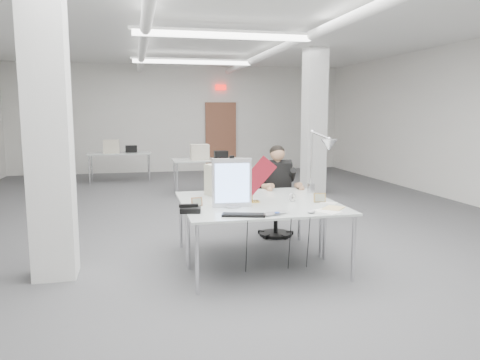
% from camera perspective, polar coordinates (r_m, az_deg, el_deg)
% --- Properties ---
extents(room_shell, '(10.04, 14.04, 3.24)m').
position_cam_1_polar(room_shell, '(7.61, -1.78, 7.42)').
color(room_shell, '#4B4B4D').
rests_on(room_shell, ground).
extents(desk_main, '(1.80, 0.90, 0.02)m').
position_cam_1_polar(desk_main, '(5.15, 3.45, -3.70)').
color(desk_main, silver).
rests_on(desk_main, room_shell).
extents(desk_second, '(1.80, 0.90, 0.02)m').
position_cam_1_polar(desk_second, '(6.00, 1.06, -1.96)').
color(desk_second, silver).
rests_on(desk_second, room_shell).
extents(bg_desk_a, '(1.60, 0.80, 0.02)m').
position_cam_1_polar(bg_desk_a, '(10.51, -3.85, 2.45)').
color(bg_desk_a, silver).
rests_on(bg_desk_a, room_shell).
extents(bg_desk_b, '(1.60, 0.80, 0.02)m').
position_cam_1_polar(bg_desk_b, '(12.59, -14.47, 3.17)').
color(bg_desk_b, silver).
rests_on(bg_desk_b, room_shell).
extents(filing_cabinet, '(0.45, 0.55, 1.20)m').
position_cam_1_polar(filing_cabinet, '(14.19, -21.16, 2.85)').
color(filing_cabinet, gray).
rests_on(filing_cabinet, room_shell).
extents(office_chair, '(0.53, 0.53, 1.07)m').
position_cam_1_polar(office_chair, '(6.84, 4.40, -2.48)').
color(office_chair, black).
rests_on(office_chair, room_shell).
extents(seated_person, '(0.52, 0.64, 0.95)m').
position_cam_1_polar(seated_person, '(6.74, 4.56, 0.50)').
color(seated_person, black).
rests_on(seated_person, office_chair).
extents(monitor, '(0.44, 0.07, 0.55)m').
position_cam_1_polar(monitor, '(5.20, -1.00, -0.35)').
color(monitor, silver).
rests_on(monitor, desk_main).
extents(pennant, '(0.46, 0.11, 0.50)m').
position_cam_1_polar(pennant, '(5.22, 1.99, 0.29)').
color(pennant, maroon).
rests_on(pennant, monitor).
extents(keyboard, '(0.47, 0.27, 0.02)m').
position_cam_1_polar(keyboard, '(4.80, 0.45, -4.28)').
color(keyboard, black).
rests_on(keyboard, desk_main).
extents(laptop, '(0.34, 0.29, 0.02)m').
position_cam_1_polar(laptop, '(4.85, 4.54, -4.18)').
color(laptop, '#B2B2B7').
rests_on(laptop, desk_main).
extents(mouse, '(0.10, 0.07, 0.04)m').
position_cam_1_polar(mouse, '(4.97, 8.69, -3.85)').
color(mouse, '#ABACB0').
rests_on(mouse, desk_main).
extents(bankers_lamp, '(0.29, 0.18, 0.30)m').
position_cam_1_polar(bankers_lamp, '(5.50, 1.49, -1.17)').
color(bankers_lamp, gold).
rests_on(bankers_lamp, desk_main).
extents(desk_phone, '(0.24, 0.23, 0.05)m').
position_cam_1_polar(desk_phone, '(5.00, -6.05, -3.62)').
color(desk_phone, black).
rests_on(desk_phone, desk_main).
extents(picture_frame_left, '(0.13, 0.05, 0.10)m').
position_cam_1_polar(picture_frame_left, '(5.31, -5.28, -2.65)').
color(picture_frame_left, '#B0764C').
rests_on(picture_frame_left, desk_main).
extents(picture_frame_right, '(0.15, 0.07, 0.11)m').
position_cam_1_polar(picture_frame_right, '(5.59, 9.68, -2.13)').
color(picture_frame_right, '#A18145').
rests_on(picture_frame_right, desk_main).
extents(desk_clock, '(0.10, 0.06, 0.09)m').
position_cam_1_polar(desk_clock, '(5.61, 6.37, -2.10)').
color(desk_clock, silver).
rests_on(desk_clock, desk_main).
extents(paper_stack_a, '(0.30, 0.34, 0.01)m').
position_cam_1_polar(paper_stack_a, '(5.10, 10.52, -3.77)').
color(paper_stack_a, white).
rests_on(paper_stack_a, desk_main).
extents(paper_stack_b, '(0.32, 0.33, 0.01)m').
position_cam_1_polar(paper_stack_b, '(5.27, 11.30, -3.39)').
color(paper_stack_b, '#D2B77D').
rests_on(paper_stack_b, desk_main).
extents(paper_stack_c, '(0.22, 0.22, 0.01)m').
position_cam_1_polar(paper_stack_c, '(5.57, 10.73, -2.76)').
color(paper_stack_c, silver).
rests_on(paper_stack_c, desk_main).
extents(beige_monitor, '(0.51, 0.50, 0.40)m').
position_cam_1_polar(beige_monitor, '(5.94, -1.77, -0.01)').
color(beige_monitor, '#BAB59A').
rests_on(beige_monitor, desk_second).
extents(architect_lamp, '(0.35, 0.65, 0.79)m').
position_cam_1_polar(architect_lamp, '(5.97, 9.58, 1.85)').
color(architect_lamp, silver).
rests_on(architect_lamp, desk_second).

